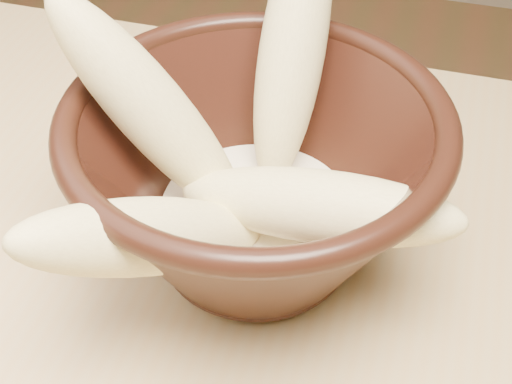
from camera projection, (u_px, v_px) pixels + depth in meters
The scene contains 6 objects.
bowl at pixel (256, 179), 0.44m from camera, with size 0.24×0.24×0.13m.
milk_puddle at pixel (256, 215), 0.47m from camera, with size 0.13×0.13×0.02m, color #FBEECA.
banana_upright at pixel (292, 50), 0.46m from camera, with size 0.04×0.04×0.18m, color #CDBD79.
banana_left at pixel (151, 109), 0.42m from camera, with size 0.04×0.04×0.17m, color #CDBD79.
banana_across at pixel (316, 206), 0.41m from camera, with size 0.04×0.04×0.17m, color #CDBD79.
banana_front at pixel (150, 236), 0.39m from camera, with size 0.04×0.04×0.17m, color #CDBD79.
Camera 1 is at (0.10, -0.19, 1.12)m, focal length 50.00 mm.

